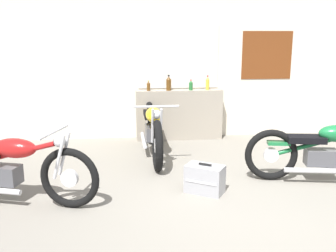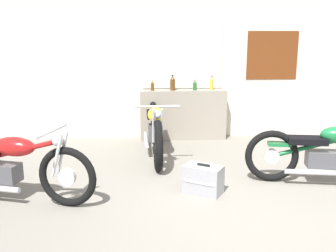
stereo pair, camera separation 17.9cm
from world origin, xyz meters
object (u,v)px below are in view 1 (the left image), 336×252
Objects in this scene: motorcycle_green at (327,151)px; motorcycle_yellow at (153,128)px; hard_case_silver at (205,179)px; bottle_center at (191,86)px; bottle_left_center at (169,84)px; bottle_leftmost at (149,86)px; bottle_right_center at (208,83)px; motorcycle_red at (6,167)px.

motorcycle_yellow reaches higher than motorcycle_green.
hard_case_silver is at bearing -172.70° from motorcycle_green.
bottle_center reaches higher than motorcycle_green.
bottle_leftmost is at bearing 178.65° from bottle_left_center.
motorcycle_red is at bearing -137.50° from bottle_right_center.
bottle_leftmost is 0.70× the size of bottle_right_center.
bottle_leftmost is at bearing 55.80° from motorcycle_red.
bottle_center is (0.76, -0.01, 0.00)m from bottle_leftmost.
motorcycle_yellow is (0.01, -0.91, -0.55)m from bottle_leftmost.
bottle_right_center is at bearing 42.50° from motorcycle_red.
motorcycle_red is 4.09× the size of hard_case_silver.
bottle_left_center reaches higher than hard_case_silver.
bottle_leftmost is 0.97× the size of bottle_center.
bottle_leftmost is 0.35× the size of hard_case_silver.
motorcycle_yellow reaches higher than hard_case_silver.
motorcycle_green is at bearing -51.89° from bottle_left_center.
motorcycle_yellow is (-2.15, 1.40, 0.01)m from motorcycle_green.
motorcycle_green is (2.16, -2.31, -0.56)m from bottle_leftmost.
hard_case_silver is (0.52, -1.61, -0.26)m from motorcycle_yellow.
bottle_center is 0.73× the size of bottle_right_center.
bottle_left_center is 0.13× the size of motorcycle_red.
bottle_center is at bearing 0.16° from bottle_left_center.
bottle_right_center reaches higher than bottle_center.
bottle_right_center reaches higher than motorcycle_red.
bottle_right_center is 0.50× the size of hard_case_silver.
bottle_right_center is at bearing 41.10° from motorcycle_yellow.
bottle_center is at bearing 121.44° from motorcycle_green.
bottle_leftmost is 3.22m from motorcycle_green.
bottle_left_center is 0.70m from bottle_right_center.
bottle_left_center is 2.99m from motorcycle_green.
hard_case_silver is at bearing -101.83° from bottle_right_center.
bottle_left_center is 1.13m from motorcycle_yellow.
motorcycle_red is (-2.80, -2.57, -0.59)m from bottle_right_center.
bottle_left_center is 0.53× the size of hard_case_silver.
bottle_left_center reaches higher than motorcycle_yellow.
bottle_left_center is at bearing 93.97° from hard_case_silver.
motorcycle_yellow is at bearing 107.90° from hard_case_silver.
motorcycle_yellow is at bearing -110.98° from bottle_left_center.
bottle_leftmost is 0.36m from bottle_left_center.
hard_case_silver is (-1.63, -0.21, -0.24)m from motorcycle_green.
bottle_left_center is 2.66m from hard_case_silver.
bottle_center is at bearing -0.55° from bottle_leftmost.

